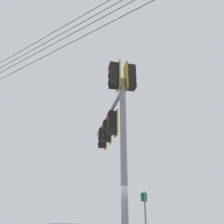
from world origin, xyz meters
name	(u,v)px	position (x,y,z in m)	size (l,w,h in m)	color
signal_mast_assembly	(114,125)	(-0.17, -0.07, 4.76)	(4.03, 3.88, 6.61)	gray
route_sign_primary	(145,220)	(-2.50, -0.05, 1.55)	(0.29, 0.16, 2.61)	slate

